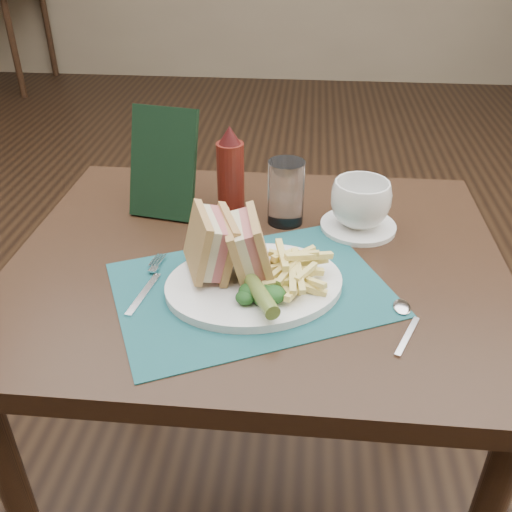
{
  "coord_description": "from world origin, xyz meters",
  "views": [
    {
      "loc": [
        0.08,
        -1.39,
        1.31
      ],
      "look_at": [
        0.0,
        -0.57,
        0.8
      ],
      "focal_mm": 40.0,
      "sensor_mm": 36.0,
      "label": 1
    }
  ],
  "objects_px": {
    "placemat": "(251,289)",
    "coffee_cup": "(360,203)",
    "saucer": "(358,226)",
    "check_presenter": "(163,164)",
    "sandwich_half_b": "(235,246)",
    "ketchup_bottle": "(230,170)",
    "table_main": "(257,400)",
    "sandwich_half_a": "(198,244)",
    "plate": "(254,284)",
    "drinking_glass": "(286,192)"
  },
  "relations": [
    {
      "from": "table_main",
      "to": "check_presenter",
      "type": "distance_m",
      "value": 0.55
    },
    {
      "from": "sandwich_half_b",
      "to": "coffee_cup",
      "type": "distance_m",
      "value": 0.3
    },
    {
      "from": "plate",
      "to": "sandwich_half_a",
      "type": "bearing_deg",
      "value": 153.08
    },
    {
      "from": "saucer",
      "to": "coffee_cup",
      "type": "bearing_deg",
      "value": 0.0
    },
    {
      "from": "plate",
      "to": "saucer",
      "type": "relative_size",
      "value": 2.0
    },
    {
      "from": "table_main",
      "to": "sandwich_half_b",
      "type": "relative_size",
      "value": 8.14
    },
    {
      "from": "plate",
      "to": "sandwich_half_b",
      "type": "xyz_separation_m",
      "value": [
        -0.03,
        0.02,
        0.06
      ]
    },
    {
      "from": "table_main",
      "to": "sandwich_half_a",
      "type": "height_order",
      "value": "sandwich_half_a"
    },
    {
      "from": "sandwich_half_b",
      "to": "placemat",
      "type": "bearing_deg",
      "value": -46.92
    },
    {
      "from": "coffee_cup",
      "to": "drinking_glass",
      "type": "height_order",
      "value": "drinking_glass"
    },
    {
      "from": "saucer",
      "to": "coffee_cup",
      "type": "distance_m",
      "value": 0.05
    },
    {
      "from": "placemat",
      "to": "plate",
      "type": "xyz_separation_m",
      "value": [
        0.01,
        0.0,
        0.01
      ]
    },
    {
      "from": "saucer",
      "to": "ketchup_bottle",
      "type": "distance_m",
      "value": 0.28
    },
    {
      "from": "placemat",
      "to": "drinking_glass",
      "type": "distance_m",
      "value": 0.26
    },
    {
      "from": "saucer",
      "to": "check_presenter",
      "type": "relative_size",
      "value": 0.67
    },
    {
      "from": "table_main",
      "to": "saucer",
      "type": "bearing_deg",
      "value": 32.72
    },
    {
      "from": "drinking_glass",
      "to": "check_presenter",
      "type": "relative_size",
      "value": 0.58
    },
    {
      "from": "table_main",
      "to": "sandwich_half_b",
      "type": "distance_m",
      "value": 0.46
    },
    {
      "from": "saucer",
      "to": "drinking_glass",
      "type": "relative_size",
      "value": 1.15
    },
    {
      "from": "table_main",
      "to": "ketchup_bottle",
      "type": "xyz_separation_m",
      "value": [
        -0.07,
        0.17,
        0.47
      ]
    },
    {
      "from": "placemat",
      "to": "coffee_cup",
      "type": "distance_m",
      "value": 0.3
    },
    {
      "from": "coffee_cup",
      "to": "check_presenter",
      "type": "relative_size",
      "value": 0.52
    },
    {
      "from": "placemat",
      "to": "saucer",
      "type": "relative_size",
      "value": 2.96
    },
    {
      "from": "drinking_glass",
      "to": "saucer",
      "type": "bearing_deg",
      "value": -6.38
    },
    {
      "from": "sandwich_half_b",
      "to": "saucer",
      "type": "distance_m",
      "value": 0.31
    },
    {
      "from": "placemat",
      "to": "coffee_cup",
      "type": "bearing_deg",
      "value": 50.08
    },
    {
      "from": "drinking_glass",
      "to": "check_presenter",
      "type": "bearing_deg",
      "value": 175.51
    },
    {
      "from": "ketchup_bottle",
      "to": "table_main",
      "type": "bearing_deg",
      "value": -67.53
    },
    {
      "from": "drinking_glass",
      "to": "ketchup_bottle",
      "type": "distance_m",
      "value": 0.12
    },
    {
      "from": "check_presenter",
      "to": "drinking_glass",
      "type": "bearing_deg",
      "value": 5.69
    },
    {
      "from": "sandwich_half_a",
      "to": "coffee_cup",
      "type": "relative_size",
      "value": 0.98
    },
    {
      "from": "drinking_glass",
      "to": "ketchup_bottle",
      "type": "xyz_separation_m",
      "value": [
        -0.11,
        0.03,
        0.03
      ]
    },
    {
      "from": "table_main",
      "to": "placemat",
      "type": "xyz_separation_m",
      "value": [
        -0.0,
        -0.11,
        0.38
      ]
    },
    {
      "from": "coffee_cup",
      "to": "check_presenter",
      "type": "xyz_separation_m",
      "value": [
        -0.4,
        0.04,
        0.05
      ]
    },
    {
      "from": "saucer",
      "to": "check_presenter",
      "type": "height_order",
      "value": "check_presenter"
    },
    {
      "from": "placemat",
      "to": "plate",
      "type": "bearing_deg",
      "value": 25.62
    },
    {
      "from": "table_main",
      "to": "saucer",
      "type": "distance_m",
      "value": 0.44
    },
    {
      "from": "coffee_cup",
      "to": "check_presenter",
      "type": "height_order",
      "value": "check_presenter"
    },
    {
      "from": "saucer",
      "to": "drinking_glass",
      "type": "xyz_separation_m",
      "value": [
        -0.15,
        0.02,
        0.06
      ]
    },
    {
      "from": "saucer",
      "to": "check_presenter",
      "type": "xyz_separation_m",
      "value": [
        -0.4,
        0.04,
        0.1
      ]
    },
    {
      "from": "plate",
      "to": "coffee_cup",
      "type": "xyz_separation_m",
      "value": [
        0.19,
        0.23,
        0.05
      ]
    },
    {
      "from": "sandwich_half_a",
      "to": "drinking_glass",
      "type": "bearing_deg",
      "value": 38.93
    },
    {
      "from": "placemat",
      "to": "coffee_cup",
      "type": "relative_size",
      "value": 3.8
    },
    {
      "from": "sandwich_half_a",
      "to": "saucer",
      "type": "bearing_deg",
      "value": 16.46
    },
    {
      "from": "sandwich_half_b",
      "to": "plate",
      "type": "bearing_deg",
      "value": -38.97
    },
    {
      "from": "plate",
      "to": "coffee_cup",
      "type": "bearing_deg",
      "value": 32.15
    },
    {
      "from": "table_main",
      "to": "plate",
      "type": "relative_size",
      "value": 3.0
    },
    {
      "from": "plate",
      "to": "sandwich_half_a",
      "type": "distance_m",
      "value": 0.12
    },
    {
      "from": "plate",
      "to": "sandwich_half_a",
      "type": "xyz_separation_m",
      "value": [
        -0.1,
        0.01,
        0.06
      ]
    },
    {
      "from": "plate",
      "to": "ketchup_bottle",
      "type": "xyz_separation_m",
      "value": [
        -0.08,
        0.28,
        0.08
      ]
    }
  ]
}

